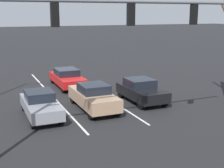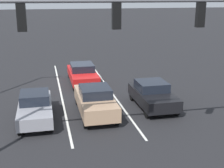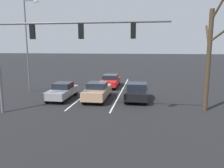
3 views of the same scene
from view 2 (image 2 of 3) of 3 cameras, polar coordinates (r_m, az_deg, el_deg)
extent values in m
plane|color=black|center=(23.94, -5.68, 0.41)|extent=(240.00, 240.00, 0.00)
cube|color=silver|center=(22.03, -0.56, -0.90)|extent=(0.12, 16.60, 0.01)
cube|color=silver|center=(21.61, -9.38, -1.46)|extent=(0.12, 16.60, 0.01)
cube|color=gray|center=(16.96, -13.85, -4.46)|extent=(1.71, 4.44, 0.62)
cube|color=black|center=(17.03, -13.97, -2.35)|extent=(1.50, 1.75, 0.52)
cube|color=red|center=(18.96, -12.00, -1.64)|extent=(0.24, 0.06, 0.12)
cube|color=red|center=(19.00, -15.60, -1.86)|extent=(0.24, 0.06, 0.12)
cylinder|color=black|center=(15.54, -11.17, -7.46)|extent=(0.22, 0.65, 0.65)
cylinder|color=black|center=(15.59, -16.53, -7.77)|extent=(0.22, 0.65, 0.65)
cylinder|color=black|center=(18.60, -11.50, -3.47)|extent=(0.22, 0.65, 0.65)
cylinder|color=black|center=(18.64, -15.95, -3.73)|extent=(0.22, 0.65, 0.65)
cube|color=tan|center=(17.34, -3.11, -3.28)|extent=(1.83, 4.70, 0.75)
cube|color=black|center=(17.07, -3.10, -1.37)|extent=(1.61, 1.83, 0.52)
cube|color=red|center=(19.55, -2.40, -0.43)|extent=(0.24, 0.06, 0.12)
cube|color=red|center=(19.38, -6.13, -0.66)|extent=(0.24, 0.06, 0.12)
cylinder|color=black|center=(16.00, 0.77, -6.39)|extent=(0.22, 0.66, 0.66)
cylinder|color=black|center=(15.74, -4.85, -6.85)|extent=(0.22, 0.66, 0.66)
cylinder|color=black|center=(19.24, -1.67, -2.45)|extent=(0.22, 0.66, 0.66)
cylinder|color=black|center=(19.02, -6.32, -2.76)|extent=(0.22, 0.66, 0.66)
cube|color=black|center=(18.46, 7.51, -2.33)|extent=(1.92, 4.09, 0.66)
cube|color=black|center=(18.56, 7.25, -0.32)|extent=(1.69, 1.76, 0.52)
cube|color=red|center=(20.43, 7.39, -0.02)|extent=(0.24, 0.06, 0.12)
cube|color=red|center=(20.03, 3.77, -0.25)|extent=(0.24, 0.06, 0.12)
cylinder|color=black|center=(17.60, 11.65, -4.63)|extent=(0.22, 0.65, 0.65)
cylinder|color=black|center=(17.01, 6.51, -5.13)|extent=(0.22, 0.65, 0.65)
cylinder|color=black|center=(20.15, 8.27, -1.76)|extent=(0.22, 0.65, 0.65)
cylinder|color=black|center=(19.64, 3.73, -2.10)|extent=(0.22, 0.65, 0.65)
cube|color=red|center=(23.50, -5.41, 1.68)|extent=(1.89, 4.70, 0.60)
cube|color=black|center=(23.53, -5.50, 3.10)|extent=(1.66, 2.03, 0.51)
cube|color=red|center=(25.77, -4.62, 3.34)|extent=(0.24, 0.06, 0.12)
cube|color=red|center=(25.63, -7.56, 3.18)|extent=(0.24, 0.06, 0.12)
cylinder|color=black|center=(21.99, -2.68, -0.09)|extent=(0.22, 0.64, 0.64)
cylinder|color=black|center=(21.78, -6.91, -0.36)|extent=(0.22, 0.64, 0.64)
cylinder|color=black|center=(25.39, -4.09, 2.11)|extent=(0.22, 0.64, 0.64)
cylinder|color=black|center=(25.21, -7.75, 1.90)|extent=(0.22, 0.64, 0.64)
cylinder|color=slate|center=(11.57, -0.17, 14.98)|extent=(11.64, 0.14, 0.14)
cube|color=black|center=(12.83, 15.86, 12.07)|extent=(0.32, 0.22, 0.95)
sphere|color=#4C0C0C|center=(12.96, 15.62, 13.38)|extent=(0.20, 0.20, 0.20)
sphere|color=#4C420C|center=(12.98, 15.52, 12.13)|extent=(0.20, 0.20, 0.20)
sphere|color=#19D83F|center=(13.00, 15.43, 10.88)|extent=(0.20, 0.20, 0.20)
cube|color=black|center=(11.64, 0.82, 12.30)|extent=(0.32, 0.22, 0.95)
sphere|color=#4C0C0C|center=(11.78, 0.64, 13.73)|extent=(0.20, 0.20, 0.20)
sphere|color=#4C420C|center=(11.79, 0.63, 12.35)|extent=(0.20, 0.20, 0.20)
sphere|color=#19D83F|center=(11.82, 0.63, 10.97)|extent=(0.20, 0.20, 0.20)
cube|color=black|center=(11.34, -16.23, 11.57)|extent=(0.32, 0.22, 0.95)
sphere|color=#4C0C0C|center=(11.48, -16.30, 13.05)|extent=(0.20, 0.20, 0.20)
sphere|color=#4C420C|center=(11.50, -16.19, 11.63)|extent=(0.20, 0.20, 0.20)
sphere|color=#19D83F|center=(11.52, -16.07, 10.22)|extent=(0.20, 0.20, 0.20)
camera|label=1|loc=(3.79, -116.38, -18.81)|focal=50.00mm
camera|label=3|loc=(7.51, 94.22, -15.21)|focal=35.00mm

